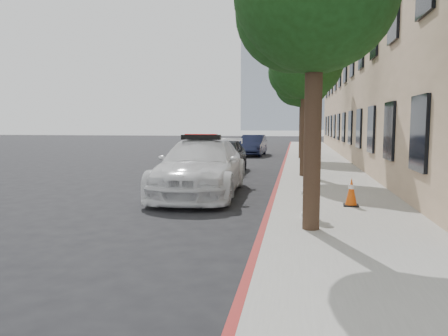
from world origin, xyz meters
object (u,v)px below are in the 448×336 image
object	(u,v)px
parked_car_far	(253,145)
fire_hydrant	(309,198)
parked_car_mid	(223,155)
traffic_cone	(351,192)
police_car	(201,167)

from	to	relation	value
parked_car_far	fire_hydrant	xyz separation A→B (m)	(2.96, -18.55, -0.10)
parked_car_mid	parked_car_far	bearing A→B (deg)	88.14
parked_car_mid	fire_hydrant	size ratio (longest dim) A/B	5.20
traffic_cone	fire_hydrant	bearing A→B (deg)	-125.18
fire_hydrant	parked_car_far	bearing A→B (deg)	90.45
parked_car_far	police_car	bearing A→B (deg)	-87.42
police_car	traffic_cone	xyz separation A→B (m)	(3.88, -1.92, -0.32)
police_car	traffic_cone	world-z (taller)	police_car
fire_hydrant	police_car	bearing A→B (deg)	122.82
police_car	parked_car_mid	world-z (taller)	police_car
police_car	fire_hydrant	xyz separation A→B (m)	(2.91, -3.30, -0.24)
parked_car_far	fire_hydrant	world-z (taller)	parked_car_far
police_car	fire_hydrant	distance (m)	4.41
police_car	parked_car_mid	xyz separation A→B (m)	(-0.33, 5.51, -0.07)
police_car	parked_car_far	distance (m)	15.25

